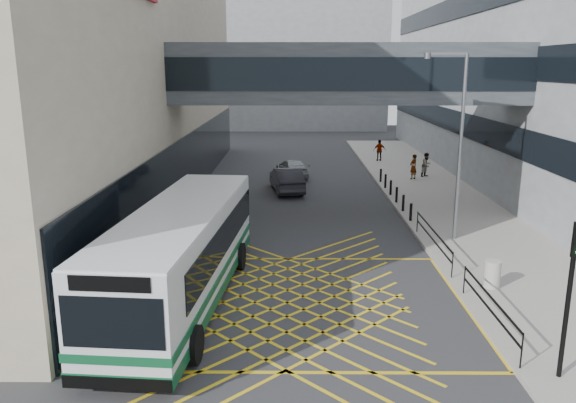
{
  "coord_description": "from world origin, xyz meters",
  "views": [
    {
      "loc": [
        0.16,
        -17.82,
        7.85
      ],
      "look_at": [
        0.0,
        4.0,
        2.6
      ],
      "focal_mm": 35.0,
      "sensor_mm": 36.0,
      "label": 1
    }
  ],
  "objects_px": {
    "pedestrian_a": "(413,167)",
    "pedestrian_b": "(426,165)",
    "car_silver": "(292,168)",
    "litter_bin": "(492,274)",
    "traffic_light": "(573,279)",
    "car_white": "(172,295)",
    "street_lamp": "(457,136)",
    "pedestrian_c": "(380,150)",
    "car_dark": "(287,180)",
    "bus": "(183,252)"
  },
  "relations": [
    {
      "from": "car_silver",
      "to": "traffic_light",
      "type": "relative_size",
      "value": 1.04
    },
    {
      "from": "traffic_light",
      "to": "litter_bin",
      "type": "height_order",
      "value": "traffic_light"
    },
    {
      "from": "bus",
      "to": "car_white",
      "type": "distance_m",
      "value": 1.49
    },
    {
      "from": "car_silver",
      "to": "pedestrian_b",
      "type": "height_order",
      "value": "pedestrian_b"
    },
    {
      "from": "traffic_light",
      "to": "bus",
      "type": "bearing_deg",
      "value": 161.2
    },
    {
      "from": "traffic_light",
      "to": "pedestrian_a",
      "type": "height_order",
      "value": "traffic_light"
    },
    {
      "from": "litter_bin",
      "to": "pedestrian_a",
      "type": "xyz_separation_m",
      "value": [
        1.34,
        19.88,
        0.38
      ]
    },
    {
      "from": "traffic_light",
      "to": "pedestrian_c",
      "type": "bearing_deg",
      "value": 96.23
    },
    {
      "from": "pedestrian_c",
      "to": "car_white",
      "type": "bearing_deg",
      "value": 65.13
    },
    {
      "from": "traffic_light",
      "to": "pedestrian_b",
      "type": "xyz_separation_m",
      "value": [
        2.82,
        26.88,
        -1.84
      ]
    },
    {
      "from": "car_white",
      "to": "pedestrian_a",
      "type": "bearing_deg",
      "value": -118.72
    },
    {
      "from": "bus",
      "to": "litter_bin",
      "type": "bearing_deg",
      "value": 9.84
    },
    {
      "from": "car_white",
      "to": "pedestrian_b",
      "type": "relative_size",
      "value": 2.29
    },
    {
      "from": "street_lamp",
      "to": "bus",
      "type": "bearing_deg",
      "value": -139.73
    },
    {
      "from": "street_lamp",
      "to": "car_silver",
      "type": "bearing_deg",
      "value": 122.97
    },
    {
      "from": "pedestrian_b",
      "to": "pedestrian_c",
      "type": "xyz_separation_m",
      "value": [
        -2.31,
        6.93,
        0.03
      ]
    },
    {
      "from": "traffic_light",
      "to": "pedestrian_c",
      "type": "height_order",
      "value": "traffic_light"
    },
    {
      "from": "car_white",
      "to": "car_dark",
      "type": "distance_m",
      "value": 18.71
    },
    {
      "from": "car_dark",
      "to": "litter_bin",
      "type": "distance_m",
      "value": 18.1
    },
    {
      "from": "bus",
      "to": "traffic_light",
      "type": "relative_size",
      "value": 2.92
    },
    {
      "from": "pedestrian_a",
      "to": "pedestrian_c",
      "type": "height_order",
      "value": "pedestrian_c"
    },
    {
      "from": "car_silver",
      "to": "litter_bin",
      "type": "height_order",
      "value": "car_silver"
    },
    {
      "from": "car_white",
      "to": "pedestrian_c",
      "type": "distance_m",
      "value": 31.68
    },
    {
      "from": "bus",
      "to": "car_white",
      "type": "bearing_deg",
      "value": -99.63
    },
    {
      "from": "car_dark",
      "to": "pedestrian_c",
      "type": "xyz_separation_m",
      "value": [
        7.66,
        11.25,
        0.25
      ]
    },
    {
      "from": "traffic_light",
      "to": "street_lamp",
      "type": "height_order",
      "value": "street_lamp"
    },
    {
      "from": "car_white",
      "to": "street_lamp",
      "type": "height_order",
      "value": "street_lamp"
    },
    {
      "from": "car_silver",
      "to": "traffic_light",
      "type": "xyz_separation_m",
      "value": [
        6.78,
        -27.62,
        2.18
      ]
    },
    {
      "from": "street_lamp",
      "to": "pedestrian_a",
      "type": "distance_m",
      "value": 14.58
    },
    {
      "from": "traffic_light",
      "to": "litter_bin",
      "type": "xyz_separation_m",
      "value": [
        0.36,
        6.09,
        -2.2
      ]
    },
    {
      "from": "traffic_light",
      "to": "pedestrian_a",
      "type": "xyz_separation_m",
      "value": [
        1.69,
        25.97,
        -1.82
      ]
    },
    {
      "from": "bus",
      "to": "car_silver",
      "type": "xyz_separation_m",
      "value": [
        3.7,
        22.53,
        -1.12
      ]
    },
    {
      "from": "car_dark",
      "to": "street_lamp",
      "type": "relative_size",
      "value": 0.61
    },
    {
      "from": "car_white",
      "to": "traffic_light",
      "type": "height_order",
      "value": "traffic_light"
    },
    {
      "from": "bus",
      "to": "pedestrian_a",
      "type": "distance_m",
      "value": 24.18
    },
    {
      "from": "litter_bin",
      "to": "pedestrian_b",
      "type": "xyz_separation_m",
      "value": [
        2.47,
        20.8,
        0.36
      ]
    },
    {
      "from": "car_white",
      "to": "car_silver",
      "type": "distance_m",
      "value": 23.76
    },
    {
      "from": "bus",
      "to": "car_dark",
      "type": "distance_m",
      "value": 17.81
    },
    {
      "from": "car_silver",
      "to": "car_dark",
      "type": "bearing_deg",
      "value": 73.24
    },
    {
      "from": "street_lamp",
      "to": "pedestrian_c",
      "type": "xyz_separation_m",
      "value": [
        0.05,
        21.85,
        -3.84
      ]
    },
    {
      "from": "bus",
      "to": "pedestrian_b",
      "type": "bearing_deg",
      "value": 63.19
    },
    {
      "from": "street_lamp",
      "to": "pedestrian_b",
      "type": "bearing_deg",
      "value": 89.15
    },
    {
      "from": "car_silver",
      "to": "traffic_light",
      "type": "height_order",
      "value": "traffic_light"
    },
    {
      "from": "pedestrian_a",
      "to": "pedestrian_b",
      "type": "height_order",
      "value": "pedestrian_a"
    },
    {
      "from": "car_silver",
      "to": "pedestrian_a",
      "type": "distance_m",
      "value": 8.64
    },
    {
      "from": "litter_bin",
      "to": "car_white",
      "type": "bearing_deg",
      "value": -170.27
    },
    {
      "from": "litter_bin",
      "to": "car_silver",
      "type": "bearing_deg",
      "value": 108.34
    },
    {
      "from": "car_silver",
      "to": "litter_bin",
      "type": "distance_m",
      "value": 22.69
    },
    {
      "from": "street_lamp",
      "to": "pedestrian_b",
      "type": "xyz_separation_m",
      "value": [
        2.36,
        14.92,
        -3.87
      ]
    },
    {
      "from": "pedestrian_a",
      "to": "pedestrian_b",
      "type": "xyz_separation_m",
      "value": [
        1.13,
        0.91,
        -0.02
      ]
    }
  ]
}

